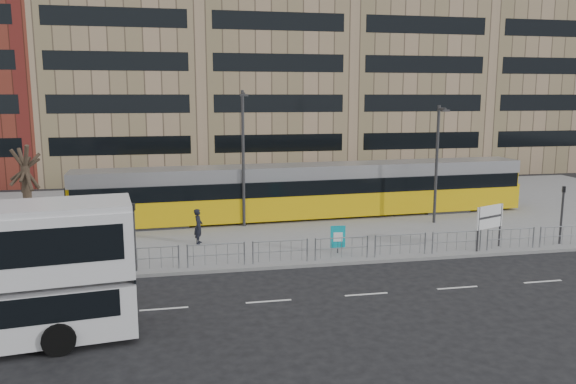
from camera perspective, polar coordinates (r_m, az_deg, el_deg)
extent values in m
plane|color=black|center=(26.39, 0.92, -7.71)|extent=(120.00, 120.00, 0.00)
cube|color=gray|center=(37.80, -2.93, -2.21)|extent=(64.00, 24.00, 0.15)
cube|color=gray|center=(26.41, 0.90, -7.52)|extent=(64.00, 0.25, 0.17)
cube|color=#9A7E63|center=(58.85, -16.22, 12.41)|extent=(14.00, 16.00, 22.00)
cube|color=#9A7E63|center=(59.47, -2.30, 13.72)|extent=(14.00, 16.00, 24.00)
cube|color=#9A7E63|center=(63.12, 10.64, 11.98)|extent=(14.00, 16.00, 21.00)
cube|color=#9A7E63|center=(69.57, 21.68, 12.07)|extent=(14.00, 16.00, 23.00)
cylinder|color=gray|center=(27.00, 4.87, -4.69)|extent=(32.00, 0.05, 0.05)
cylinder|color=gray|center=(27.13, 4.85, -5.71)|extent=(32.00, 0.04, 0.04)
cube|color=white|center=(22.96, 5.56, -10.47)|extent=(62.00, 0.12, 0.01)
cylinder|color=black|center=(19.23, -22.25, -13.68)|extent=(1.06, 0.44, 1.03)
cylinder|color=black|center=(21.68, -21.83, -10.96)|extent=(1.06, 0.44, 1.03)
cube|color=gold|center=(36.20, 2.18, -1.03)|extent=(29.20, 4.18, 1.66)
cube|color=black|center=(36.01, 2.19, 0.76)|extent=(28.78, 4.20, 0.94)
cube|color=#A1A1A6|center=(35.88, 2.20, 2.15)|extent=(29.19, 3.96, 0.83)
cube|color=gold|center=(42.12, 20.69, 0.81)|extent=(1.36, 2.40, 2.70)
cube|color=gold|center=(34.89, -20.35, -0.93)|extent=(1.36, 2.40, 2.70)
cylinder|color=#2D2D30|center=(36.07, 2.18, 0.19)|extent=(2.60, 2.60, 3.12)
cube|color=#2D2D30|center=(39.95, 15.16, -1.40)|extent=(3.24, 2.77, 0.52)
cube|color=#2D2D30|center=(34.95, -12.74, -2.88)|extent=(3.24, 2.77, 0.52)
cylinder|color=#2D2D30|center=(29.83, 18.74, -3.62)|extent=(0.10, 0.10, 2.27)
cylinder|color=#2D2D30|center=(31.23, 20.73, -3.15)|extent=(0.10, 0.10, 2.27)
cube|color=white|center=(30.41, 19.82, -2.39)|extent=(1.85, 0.82, 1.18)
cylinder|color=#2D2D30|center=(28.23, 5.08, -5.47)|extent=(0.06, 0.06, 0.75)
cube|color=#0B9AAB|center=(28.11, 5.09, -4.55)|extent=(0.75, 0.12, 1.12)
cube|color=white|center=(28.08, 5.11, -4.57)|extent=(0.46, 0.05, 0.47)
imported|color=black|center=(30.16, -9.09, -3.45)|extent=(0.59, 0.76, 1.87)
cylinder|color=#2D2D30|center=(25.97, -15.34, -4.57)|extent=(0.12, 0.12, 3.00)
imported|color=#2D2D30|center=(25.72, -15.45, -2.20)|extent=(0.22, 0.24, 1.00)
cylinder|color=#2D2D30|center=(32.95, 26.04, -2.21)|extent=(0.12, 0.12, 3.00)
imported|color=#2D2D30|center=(32.76, 26.19, -0.33)|extent=(0.23, 0.25, 1.00)
cylinder|color=#2D2D30|center=(33.35, -4.57, 3.33)|extent=(0.18, 0.18, 8.09)
cylinder|color=#2D2D30|center=(32.74, -4.58, 9.95)|extent=(0.14, 0.90, 0.14)
cube|color=#2D2D30|center=(32.29, -4.48, 9.77)|extent=(0.45, 0.20, 0.12)
cylinder|color=#2D2D30|center=(35.40, 14.85, 2.68)|extent=(0.18, 0.18, 7.20)
cylinder|color=#2D2D30|center=(34.80, 15.39, 8.16)|extent=(0.14, 0.90, 0.14)
cube|color=#2D2D30|center=(34.40, 15.72, 7.96)|extent=(0.45, 0.20, 0.12)
cylinder|color=black|center=(32.06, -24.89, -1.30)|extent=(0.44, 0.44, 4.24)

